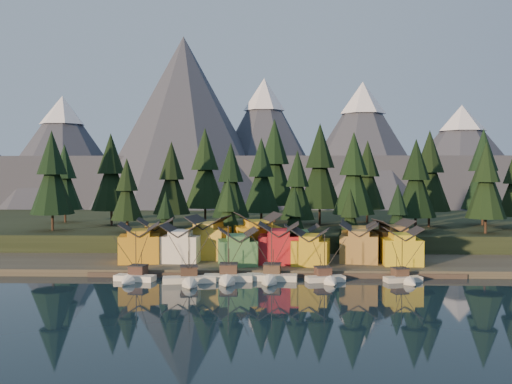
{
  "coord_description": "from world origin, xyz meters",
  "views": [
    {
      "loc": [
        -0.76,
        -104.71,
        22.32
      ],
      "look_at": [
        -4.59,
        30.0,
        17.61
      ],
      "focal_mm": 40.0,
      "sensor_mm": 36.0,
      "label": 1
    }
  ],
  "objects_px": {
    "house_back_1": "(209,236)",
    "house_front_0": "(139,242)",
    "house_back_0": "(156,236)",
    "boat_2": "(228,270)",
    "boat_5": "(405,273)",
    "boat_4": "(327,272)",
    "boat_1": "(189,273)",
    "boat_0": "(133,270)",
    "house_front_1": "(181,242)",
    "boat_3": "(271,270)"
  },
  "relations": [
    {
      "from": "boat_5",
      "to": "house_back_0",
      "type": "height_order",
      "value": "house_back_0"
    },
    {
      "from": "boat_1",
      "to": "boat_5",
      "type": "height_order",
      "value": "boat_1"
    },
    {
      "from": "house_front_0",
      "to": "house_back_0",
      "type": "relative_size",
      "value": 1.06
    },
    {
      "from": "boat_4",
      "to": "house_back_0",
      "type": "height_order",
      "value": "house_back_0"
    },
    {
      "from": "boat_2",
      "to": "boat_5",
      "type": "xyz_separation_m",
      "value": [
        35.87,
        0.35,
        -0.45
      ]
    },
    {
      "from": "house_back_1",
      "to": "boat_4",
      "type": "bearing_deg",
      "value": -27.36
    },
    {
      "from": "boat_4",
      "to": "house_back_0",
      "type": "bearing_deg",
      "value": 134.85
    },
    {
      "from": "boat_2",
      "to": "boat_5",
      "type": "height_order",
      "value": "boat_2"
    },
    {
      "from": "house_front_0",
      "to": "boat_2",
      "type": "bearing_deg",
      "value": -45.11
    },
    {
      "from": "boat_1",
      "to": "house_front_1",
      "type": "height_order",
      "value": "boat_1"
    },
    {
      "from": "house_back_1",
      "to": "boat_0",
      "type": "bearing_deg",
      "value": -108.71
    },
    {
      "from": "boat_0",
      "to": "house_back_1",
      "type": "xyz_separation_m",
      "value": [
        13.02,
        22.01,
        4.57
      ]
    },
    {
      "from": "boat_4",
      "to": "house_back_1",
      "type": "height_order",
      "value": "house_back_1"
    },
    {
      "from": "house_front_1",
      "to": "house_back_0",
      "type": "bearing_deg",
      "value": 137.67
    },
    {
      "from": "house_front_0",
      "to": "house_front_1",
      "type": "xyz_separation_m",
      "value": [
        9.58,
        0.96,
        -0.17
      ]
    },
    {
      "from": "boat_3",
      "to": "boat_2",
      "type": "bearing_deg",
      "value": -169.13
    },
    {
      "from": "house_front_0",
      "to": "house_back_1",
      "type": "bearing_deg",
      "value": 13.24
    },
    {
      "from": "boat_1",
      "to": "boat_4",
      "type": "height_order",
      "value": "boat_1"
    },
    {
      "from": "house_back_0",
      "to": "house_back_1",
      "type": "bearing_deg",
      "value": -18.58
    },
    {
      "from": "boat_1",
      "to": "boat_5",
      "type": "xyz_separation_m",
      "value": [
        43.42,
        2.47,
        -0.17
      ]
    },
    {
      "from": "boat_3",
      "to": "house_back_0",
      "type": "xyz_separation_m",
      "value": [
        -28.43,
        23.46,
        4.22
      ]
    },
    {
      "from": "boat_5",
      "to": "house_back_1",
      "type": "distance_m",
      "value": 47.62
    },
    {
      "from": "boat_1",
      "to": "boat_4",
      "type": "xyz_separation_m",
      "value": [
        27.63,
        2.34,
        -0.03
      ]
    },
    {
      "from": "boat_1",
      "to": "house_back_0",
      "type": "height_order",
      "value": "house_back_0"
    },
    {
      "from": "boat_2",
      "to": "boat_4",
      "type": "distance_m",
      "value": 20.09
    },
    {
      "from": "boat_5",
      "to": "house_back_1",
      "type": "height_order",
      "value": "house_back_1"
    },
    {
      "from": "boat_5",
      "to": "house_front_1",
      "type": "height_order",
      "value": "house_front_1"
    },
    {
      "from": "boat_3",
      "to": "house_back_1",
      "type": "relative_size",
      "value": 1.11
    },
    {
      "from": "boat_1",
      "to": "house_front_1",
      "type": "relative_size",
      "value": 1.33
    },
    {
      "from": "boat_0",
      "to": "boat_4",
      "type": "distance_m",
      "value": 39.47
    },
    {
      "from": "boat_4",
      "to": "boat_5",
      "type": "relative_size",
      "value": 1.06
    },
    {
      "from": "boat_1",
      "to": "house_back_1",
      "type": "distance_m",
      "value": 24.44
    },
    {
      "from": "boat_3",
      "to": "house_back_0",
      "type": "distance_m",
      "value": 37.1
    },
    {
      "from": "boat_3",
      "to": "boat_5",
      "type": "distance_m",
      "value": 27.16
    },
    {
      "from": "boat_2",
      "to": "house_back_0",
      "type": "distance_m",
      "value": 31.49
    },
    {
      "from": "house_front_0",
      "to": "house_front_1",
      "type": "height_order",
      "value": "house_front_0"
    },
    {
      "from": "boat_1",
      "to": "boat_5",
      "type": "bearing_deg",
      "value": -6.54
    },
    {
      "from": "boat_0",
      "to": "house_back_1",
      "type": "height_order",
      "value": "house_back_1"
    },
    {
      "from": "house_back_1",
      "to": "house_front_0",
      "type": "bearing_deg",
      "value": -144.98
    },
    {
      "from": "boat_4",
      "to": "boat_1",
      "type": "bearing_deg",
      "value": 170.79
    },
    {
      "from": "boat_0",
      "to": "boat_5",
      "type": "height_order",
      "value": "boat_0"
    },
    {
      "from": "boat_5",
      "to": "house_back_1",
      "type": "bearing_deg",
      "value": 139.61
    },
    {
      "from": "boat_2",
      "to": "house_front_1",
      "type": "height_order",
      "value": "boat_2"
    },
    {
      "from": "boat_0",
      "to": "boat_5",
      "type": "bearing_deg",
      "value": 11.9
    },
    {
      "from": "boat_1",
      "to": "boat_2",
      "type": "height_order",
      "value": "boat_2"
    },
    {
      "from": "house_back_0",
      "to": "boat_2",
      "type": "bearing_deg",
      "value": -59.28
    },
    {
      "from": "boat_0",
      "to": "boat_4",
      "type": "xyz_separation_m",
      "value": [
        39.46,
        0.39,
        -0.15
      ]
    },
    {
      "from": "boat_2",
      "to": "boat_5",
      "type": "distance_m",
      "value": 35.88
    },
    {
      "from": "boat_5",
      "to": "house_front_0",
      "type": "distance_m",
      "value": 59.6
    },
    {
      "from": "boat_2",
      "to": "boat_3",
      "type": "distance_m",
      "value": 8.76
    }
  ]
}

